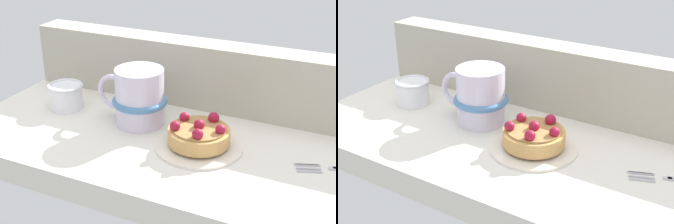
% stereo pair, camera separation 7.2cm
% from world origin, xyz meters
% --- Properties ---
extents(ground_plane, '(0.75, 0.34, 0.04)m').
position_xyz_m(ground_plane, '(0.00, 0.00, -0.02)').
color(ground_plane, silver).
extents(window_rail_back, '(0.73, 0.06, 0.12)m').
position_xyz_m(window_rail_back, '(0.00, 0.14, 0.06)').
color(window_rail_back, '#B2AD99').
rests_on(window_rail_back, ground_plane).
extents(dessert_plate, '(0.14, 0.14, 0.01)m').
position_xyz_m(dessert_plate, '(0.03, -0.02, 0.00)').
color(dessert_plate, silver).
rests_on(dessert_plate, ground_plane).
extents(raspberry_tart, '(0.10, 0.10, 0.04)m').
position_xyz_m(raspberry_tart, '(0.03, -0.02, 0.02)').
color(raspberry_tart, tan).
rests_on(raspberry_tart, dessert_plate).
extents(coffee_mug, '(0.13, 0.09, 0.10)m').
position_xyz_m(coffee_mug, '(-0.09, 0.02, 0.05)').
color(coffee_mug, silver).
rests_on(coffee_mug, ground_plane).
extents(sugar_bowl, '(0.06, 0.06, 0.05)m').
position_xyz_m(sugar_bowl, '(-0.24, 0.02, 0.02)').
color(sugar_bowl, white).
rests_on(sugar_bowl, ground_plane).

